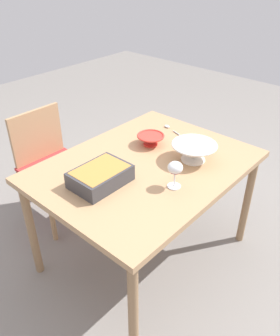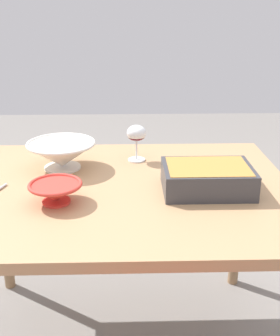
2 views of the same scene
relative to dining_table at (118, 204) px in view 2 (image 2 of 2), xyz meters
name	(u,v)px [view 2 (image 2 of 2)]	position (x,y,z in m)	size (l,w,h in m)	color
dining_table	(118,204)	(0.00, 0.00, 0.00)	(1.25, 0.95, 0.73)	tan
wine_glass	(136,135)	(0.07, 0.26, 0.18)	(0.08, 0.08, 0.15)	white
casserole_dish	(207,177)	(0.31, -0.05, 0.12)	(0.30, 0.22, 0.09)	#38383D
mixing_bowl	(56,191)	(-0.20, -0.13, 0.11)	(0.17, 0.17, 0.07)	red
small_bowl	(62,154)	(-0.22, 0.18, 0.13)	(0.27, 0.27, 0.11)	white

